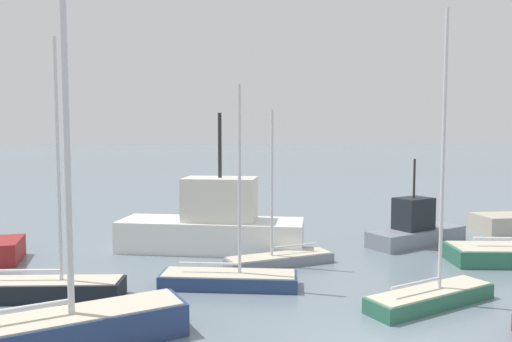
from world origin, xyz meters
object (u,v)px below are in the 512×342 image
Objects in this scene: sailboat_2 at (49,326)px; sailboat_3 at (50,286)px; sailboat_0 at (280,257)px; fishing_boat_1 at (416,229)px; sailboat_7 at (229,277)px; sailboat_1 at (431,292)px; fishing_boat_2 at (214,224)px.

sailboat_3 is at bearing 84.57° from sailboat_2.
fishing_boat_1 is (7.44, 2.26, 0.45)m from sailboat_0.
fishing_boat_1 is (15.73, 4.67, 0.34)m from sailboat_3.
sailboat_2 is at bearing -68.37° from sailboat_3.
sailboat_0 is at bearing 23.97° from sailboat_2.
sailboat_0 is 0.90× the size of sailboat_7.
sailboat_1 is 12.14m from sailboat_3.
sailboat_0 is at bearing -33.44° from fishing_boat_2.
sailboat_3 is at bearing -163.95° from sailboat_7.
sailboat_3 is 8.09m from fishing_boat_2.
sailboat_7 is 0.80× the size of fishing_boat_2.
sailboat_1 is at bearing -11.72° from sailboat_7.
sailboat_7 is (-5.91, 3.07, -0.09)m from sailboat_1.
sailboat_7 is at bearing 134.72° from sailboat_1.
sailboat_1 is 8.67m from fishing_boat_1.
sailboat_2 reaches higher than sailboat_0.
sailboat_1 reaches higher than fishing_boat_1.
sailboat_3 is (-0.84, 4.08, -0.26)m from sailboat_2.
sailboat_0 is 7.79m from fishing_boat_1.
sailboat_7 is 5.48m from fishing_boat_2.
sailboat_3 reaches higher than fishing_boat_2.
sailboat_1 is 1.04× the size of fishing_boat_2.
fishing_boat_2 is at bearing 52.47° from sailboat_3.
sailboat_0 is at bearing -2.85° from fishing_boat_1.
sailboat_2 is 1.91× the size of sailboat_7.
sailboat_1 is at bearing -11.63° from sailboat_2.
fishing_boat_2 is at bearing -24.26° from fishing_boat_1.
fishing_boat_2 is (-9.79, 0.77, 0.44)m from fishing_boat_1.
fishing_boat_1 is at bearing 13.36° from sailboat_2.
sailboat_3 is at bearing 4.86° from sailboat_0.
sailboat_0 is at bearing 104.67° from sailboat_1.
sailboat_3 is (-11.76, 3.04, -0.01)m from sailboat_1.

